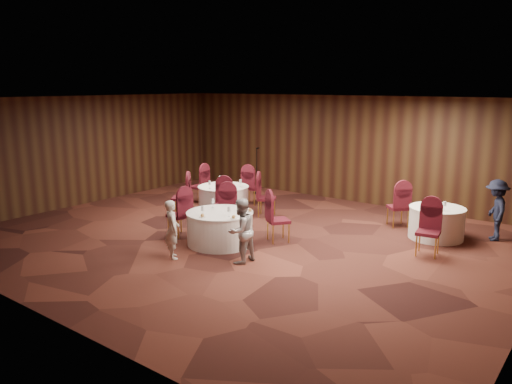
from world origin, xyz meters
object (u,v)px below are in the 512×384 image
Objects in this scene: woman_a at (172,229)px; man_c at (496,210)px; mic_stand at (257,180)px; woman_b at (241,231)px; table_left at (223,199)px; table_main at (220,228)px; table_right at (436,223)px.

man_c reaches higher than woman_a.
mic_stand is 1.15× the size of woman_b.
table_left is 1.16× the size of woman_a.
table_main is 1.32m from woman_a.
table_right is 1.34m from man_c.
man_c reaches higher than woman_b.
man_c is (7.41, -0.74, 0.27)m from mic_stand.
table_left and table_right have the same top height.
woman_a is at bearing -68.44° from mic_stand.
table_left is 3.90m from woman_a.
woman_a is (-0.17, -1.29, 0.24)m from table_main.
table_right is at bearing 11.45° from table_left.
table_main is 5.42m from mic_stand.
table_right is at bearing 151.84° from woman_b.
table_right is at bearing -80.88° from man_c.
mic_stand is (-0.74, 2.54, 0.06)m from table_left.
table_left is 5.67m from table_right.
man_c reaches higher than table_left.
woman_a is (-3.90, -4.65, 0.24)m from table_right.
mic_stand is (-6.30, 1.41, 0.06)m from table_right.
table_main is 1.13× the size of woman_b.
table_main is at bearing -72.28° from man_c.
table_left is at bearing -129.39° from woman_b.
mic_stand is at bearing -117.78° from man_c.
table_left is 4.13m from woman_b.
mic_stand is 1.24× the size of woman_a.
woman_b is at bearing -60.58° from man_c.
mic_stand is at bearing 118.24° from table_main.
man_c is at bearing 31.18° from table_right.
woman_b reaches higher than woman_a.
table_left is (-1.82, 2.24, 0.00)m from table_main.
table_main is 1.22× the size of woman_a.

